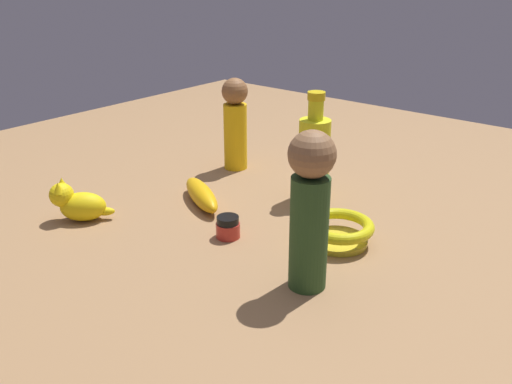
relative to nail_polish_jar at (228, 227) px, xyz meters
The scene contains 8 objects.
ground 0.09m from the nail_polish_jar, 86.04° to the right, with size 2.00×2.00×0.00m, color #936D47.
nail_polish_jar is the anchor object (origin of this frame).
person_figure_child 0.39m from the nail_polish_jar, 50.76° to the right, with size 0.06×0.06×0.22m.
bottle_tall 0.27m from the nail_polish_jar, 93.75° to the right, with size 0.07×0.07×0.23m.
person_figure_adult 0.24m from the nail_polish_jar, 168.00° to the left, with size 0.08×0.08×0.26m.
bowl 0.20m from the nail_polish_jar, 147.47° to the right, with size 0.13×0.13×0.05m.
banana 0.16m from the nail_polish_jar, 27.88° to the right, with size 0.18×0.04×0.04m, color #E2A40E.
cat_figurine 0.31m from the nail_polish_jar, 25.82° to the left, with size 0.10×0.10×0.09m.
Camera 1 is at (-0.64, 0.77, 0.48)m, focal length 39.00 mm.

